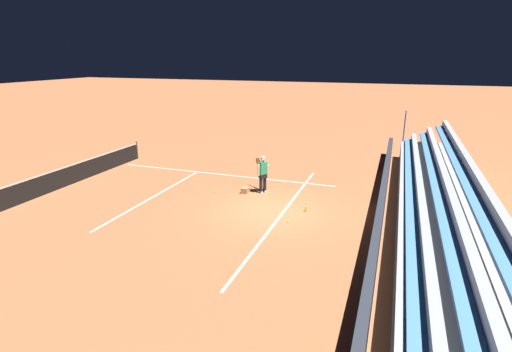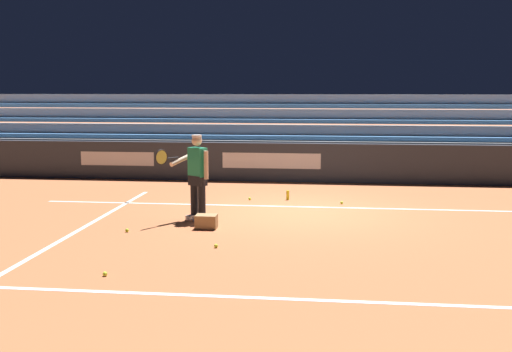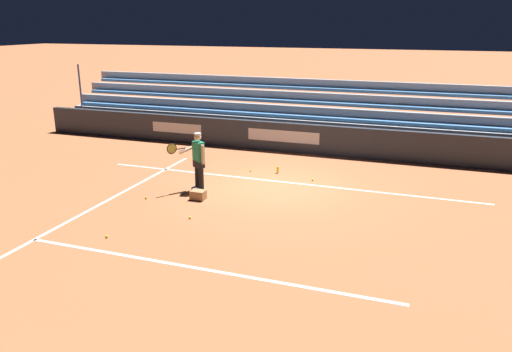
{
  "view_description": "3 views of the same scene",
  "coord_description": "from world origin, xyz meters",
  "px_view_note": "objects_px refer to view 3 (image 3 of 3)",
  "views": [
    {
      "loc": [
        -14.44,
        -4.5,
        6.1
      ],
      "look_at": [
        0.38,
        0.78,
        1.32
      ],
      "focal_mm": 28.0,
      "sensor_mm": 36.0,
      "label": 1
    },
    {
      "loc": [
        -0.43,
        12.69,
        2.6
      ],
      "look_at": [
        0.9,
        1.16,
        0.92
      ],
      "focal_mm": 42.0,
      "sensor_mm": 36.0,
      "label": 2
    },
    {
      "loc": [
        -4.15,
        13.62,
        4.75
      ],
      "look_at": [
        0.15,
        1.54,
        0.77
      ],
      "focal_mm": 35.0,
      "sensor_mm": 36.0,
      "label": 3
    }
  ],
  "objects_px": {
    "tennis_ball_toward_net": "(146,198)",
    "water_bottle": "(278,170)",
    "tennis_ball_by_box": "(107,237)",
    "tennis_ball_on_baseline": "(250,171)",
    "ball_box_cardboard": "(198,195)",
    "tennis_ball_midcourt": "(312,180)",
    "tennis_player": "(198,161)",
    "tennis_ball_stray_back": "(190,218)"
  },
  "relations": [
    {
      "from": "tennis_player",
      "to": "tennis_ball_by_box",
      "type": "distance_m",
      "value": 3.92
    },
    {
      "from": "tennis_ball_on_baseline",
      "to": "tennis_ball_toward_net",
      "type": "height_order",
      "value": "same"
    },
    {
      "from": "ball_box_cardboard",
      "to": "water_bottle",
      "type": "bearing_deg",
      "value": -113.06
    },
    {
      "from": "ball_box_cardboard",
      "to": "water_bottle",
      "type": "relative_size",
      "value": 1.82
    },
    {
      "from": "tennis_ball_stray_back",
      "to": "tennis_ball_on_baseline",
      "type": "xyz_separation_m",
      "value": [
        -0.01,
        -4.37,
        0.0
      ]
    },
    {
      "from": "tennis_ball_on_baseline",
      "to": "tennis_ball_toward_net",
      "type": "bearing_deg",
      "value": 61.99
    },
    {
      "from": "tennis_player",
      "to": "tennis_ball_toward_net",
      "type": "height_order",
      "value": "tennis_player"
    },
    {
      "from": "tennis_ball_stray_back",
      "to": "tennis_ball_by_box",
      "type": "bearing_deg",
      "value": 52.88
    },
    {
      "from": "tennis_ball_stray_back",
      "to": "tennis_ball_on_baseline",
      "type": "bearing_deg",
      "value": -90.17
    },
    {
      "from": "tennis_ball_midcourt",
      "to": "tennis_ball_on_baseline",
      "type": "xyz_separation_m",
      "value": [
        2.16,
        -0.26,
        0.0
      ]
    },
    {
      "from": "tennis_ball_toward_net",
      "to": "tennis_ball_on_baseline",
      "type": "bearing_deg",
      "value": -118.01
    },
    {
      "from": "tennis_player",
      "to": "tennis_ball_stray_back",
      "type": "xyz_separation_m",
      "value": [
        -0.77,
        2.1,
        -0.86
      ]
    },
    {
      "from": "tennis_player",
      "to": "water_bottle",
      "type": "height_order",
      "value": "tennis_player"
    },
    {
      "from": "ball_box_cardboard",
      "to": "tennis_ball_stray_back",
      "type": "distance_m",
      "value": 1.44
    },
    {
      "from": "water_bottle",
      "to": "tennis_player",
      "type": "bearing_deg",
      "value": 55.24
    },
    {
      "from": "ball_box_cardboard",
      "to": "tennis_ball_by_box",
      "type": "relative_size",
      "value": 6.06
    },
    {
      "from": "tennis_ball_midcourt",
      "to": "water_bottle",
      "type": "bearing_deg",
      "value": -18.0
    },
    {
      "from": "tennis_ball_toward_net",
      "to": "water_bottle",
      "type": "height_order",
      "value": "water_bottle"
    },
    {
      "from": "tennis_ball_toward_net",
      "to": "tennis_ball_by_box",
      "type": "bearing_deg",
      "value": 102.08
    },
    {
      "from": "water_bottle",
      "to": "tennis_ball_on_baseline",
      "type": "bearing_deg",
      "value": 9.87
    },
    {
      "from": "ball_box_cardboard",
      "to": "tennis_ball_on_baseline",
      "type": "xyz_separation_m",
      "value": [
        -0.45,
        -3.0,
        -0.1
      ]
    },
    {
      "from": "tennis_player",
      "to": "tennis_ball_toward_net",
      "type": "xyz_separation_m",
      "value": [
        1.06,
        1.2,
        -0.86
      ]
    },
    {
      "from": "water_bottle",
      "to": "ball_box_cardboard",
      "type": "bearing_deg",
      "value": 66.94
    },
    {
      "from": "tennis_ball_by_box",
      "to": "tennis_ball_toward_net",
      "type": "relative_size",
      "value": 1.0
    },
    {
      "from": "tennis_ball_stray_back",
      "to": "tennis_ball_on_baseline",
      "type": "relative_size",
      "value": 1.0
    },
    {
      "from": "tennis_ball_midcourt",
      "to": "tennis_ball_on_baseline",
      "type": "bearing_deg",
      "value": -6.74
    },
    {
      "from": "tennis_player",
      "to": "tennis_ball_stray_back",
      "type": "distance_m",
      "value": 2.4
    },
    {
      "from": "tennis_player",
      "to": "tennis_ball_stray_back",
      "type": "relative_size",
      "value": 25.98
    },
    {
      "from": "tennis_ball_midcourt",
      "to": "tennis_ball_toward_net",
      "type": "height_order",
      "value": "same"
    },
    {
      "from": "tennis_ball_toward_net",
      "to": "tennis_ball_midcourt",
      "type": "bearing_deg",
      "value": -141.29
    },
    {
      "from": "tennis_ball_toward_net",
      "to": "water_bottle",
      "type": "xyz_separation_m",
      "value": [
        -2.74,
        -3.62,
        0.08
      ]
    },
    {
      "from": "tennis_player",
      "to": "ball_box_cardboard",
      "type": "relative_size",
      "value": 4.29
    },
    {
      "from": "tennis_ball_on_baseline",
      "to": "water_bottle",
      "type": "relative_size",
      "value": 0.3
    },
    {
      "from": "tennis_ball_midcourt",
      "to": "water_bottle",
      "type": "height_order",
      "value": "water_bottle"
    },
    {
      "from": "water_bottle",
      "to": "tennis_ball_toward_net",
      "type": "bearing_deg",
      "value": 52.89
    },
    {
      "from": "tennis_ball_stray_back",
      "to": "water_bottle",
      "type": "bearing_deg",
      "value": -101.35
    },
    {
      "from": "ball_box_cardboard",
      "to": "tennis_ball_toward_net",
      "type": "bearing_deg",
      "value": 18.44
    },
    {
      "from": "ball_box_cardboard",
      "to": "tennis_ball_midcourt",
      "type": "relative_size",
      "value": 6.06
    },
    {
      "from": "ball_box_cardboard",
      "to": "tennis_ball_by_box",
      "type": "bearing_deg",
      "value": 74.61
    },
    {
      "from": "tennis_ball_toward_net",
      "to": "water_bottle",
      "type": "bearing_deg",
      "value": -127.11
    },
    {
      "from": "tennis_player",
      "to": "tennis_ball_by_box",
      "type": "xyz_separation_m",
      "value": [
        0.5,
        3.79,
        -0.86
      ]
    },
    {
      "from": "tennis_ball_stray_back",
      "to": "water_bottle",
      "type": "distance_m",
      "value": 4.62
    }
  ]
}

